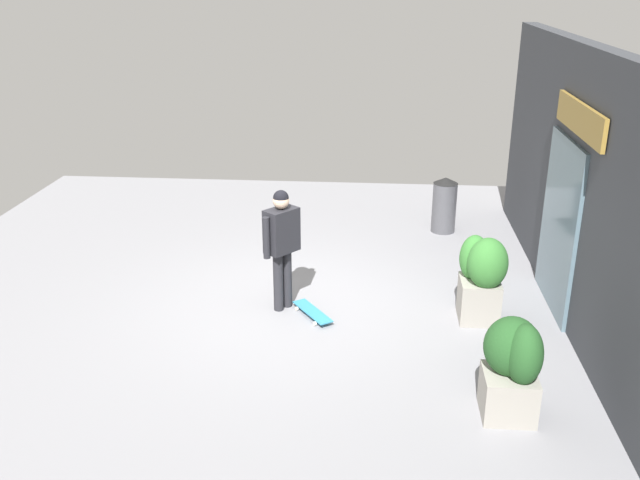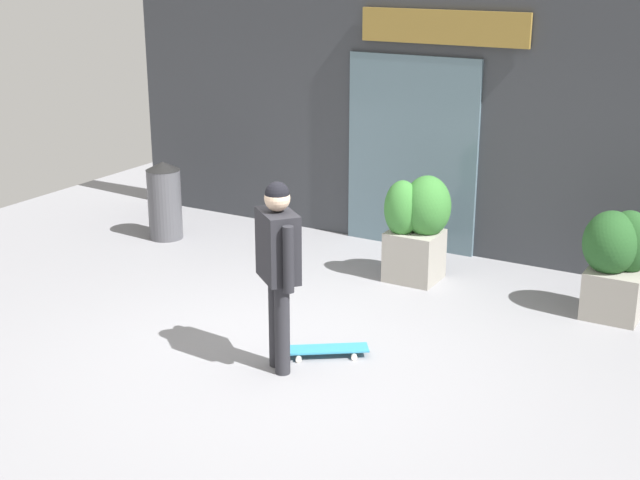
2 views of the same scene
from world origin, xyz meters
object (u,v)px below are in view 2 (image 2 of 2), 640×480
skateboarder (278,258)px  skateboard (325,349)px  planter_box_right (616,258)px  trash_bin (165,200)px  planter_box_left (417,225)px

skateboarder → skateboard: (0.21, 0.42, -0.95)m
planter_box_right → trash_bin: planter_box_right is taller
planter_box_left → trash_bin: (-3.30, -0.19, -0.14)m
skateboarder → skateboard: size_ratio=2.25×
planter_box_right → trash_bin: 5.38m
trash_bin → skateboarder: bearing=-36.9°
planter_box_left → planter_box_right: bearing=1.4°
skateboarder → skateboard: 1.06m
skateboarder → planter_box_right: (2.19, 2.63, -0.42)m
planter_box_left → planter_box_right: 2.08m
skateboarder → planter_box_right: skateboarder is taller
skateboarder → trash_bin: size_ratio=1.70×
planter_box_right → trash_bin: (-5.38, -0.24, -0.10)m
planter_box_left → trash_bin: bearing=-176.7°
planter_box_left → planter_box_right: planter_box_left is taller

